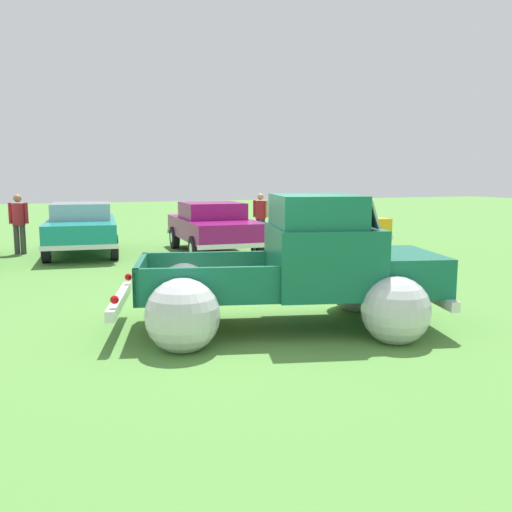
{
  "coord_description": "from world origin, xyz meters",
  "views": [
    {
      "loc": [
        -3.12,
        -7.23,
        2.19
      ],
      "look_at": [
        0.0,
        0.85,
        0.93
      ],
      "focal_mm": 38.92,
      "sensor_mm": 36.0,
      "label": 1
    }
  ],
  "objects_px": {
    "spectator_0": "(261,215)",
    "lane_cone_0": "(419,283)",
    "show_car_3": "(328,221)",
    "show_car_2": "(213,225)",
    "show_car_1": "(82,226)",
    "vintage_pickup_truck": "(304,275)",
    "spectator_1": "(19,220)"
  },
  "relations": [
    {
      "from": "show_car_2",
      "to": "lane_cone_0",
      "type": "bearing_deg",
      "value": 14.81
    },
    {
      "from": "show_car_3",
      "to": "spectator_1",
      "type": "xyz_separation_m",
      "value": [
        -9.02,
        1.36,
        0.17
      ]
    },
    {
      "from": "show_car_1",
      "to": "lane_cone_0",
      "type": "height_order",
      "value": "show_car_1"
    },
    {
      "from": "lane_cone_0",
      "to": "vintage_pickup_truck",
      "type": "bearing_deg",
      "value": -163.38
    },
    {
      "from": "show_car_2",
      "to": "show_car_1",
      "type": "bearing_deg",
      "value": -104.84
    },
    {
      "from": "vintage_pickup_truck",
      "to": "spectator_0",
      "type": "distance_m",
      "value": 10.41
    },
    {
      "from": "lane_cone_0",
      "to": "show_car_2",
      "type": "bearing_deg",
      "value": 102.63
    },
    {
      "from": "lane_cone_0",
      "to": "spectator_0",
      "type": "bearing_deg",
      "value": 86.24
    },
    {
      "from": "show_car_1",
      "to": "show_car_2",
      "type": "distance_m",
      "value": 3.68
    },
    {
      "from": "spectator_0",
      "to": "lane_cone_0",
      "type": "relative_size",
      "value": 2.56
    },
    {
      "from": "show_car_1",
      "to": "show_car_3",
      "type": "bearing_deg",
      "value": 89.72
    },
    {
      "from": "spectator_1",
      "to": "lane_cone_0",
      "type": "relative_size",
      "value": 2.66
    },
    {
      "from": "vintage_pickup_truck",
      "to": "spectator_1",
      "type": "relative_size",
      "value": 2.95
    },
    {
      "from": "spectator_0",
      "to": "lane_cone_0",
      "type": "height_order",
      "value": "spectator_0"
    },
    {
      "from": "show_car_3",
      "to": "spectator_0",
      "type": "height_order",
      "value": "spectator_0"
    },
    {
      "from": "show_car_2",
      "to": "vintage_pickup_truck",
      "type": "bearing_deg",
      "value": -5.18
    },
    {
      "from": "show_car_3",
      "to": "show_car_1",
      "type": "bearing_deg",
      "value": -93.55
    },
    {
      "from": "show_car_2",
      "to": "spectator_0",
      "type": "distance_m",
      "value": 2.93
    },
    {
      "from": "vintage_pickup_truck",
      "to": "show_car_2",
      "type": "distance_m",
      "value": 8.04
    },
    {
      "from": "show_car_3",
      "to": "spectator_1",
      "type": "relative_size",
      "value": 2.64
    },
    {
      "from": "show_car_2",
      "to": "show_car_3",
      "type": "bearing_deg",
      "value": 97.0
    },
    {
      "from": "show_car_2",
      "to": "spectator_0",
      "type": "relative_size",
      "value": 2.72
    },
    {
      "from": "spectator_0",
      "to": "lane_cone_0",
      "type": "bearing_deg",
      "value": 39.95
    },
    {
      "from": "spectator_0",
      "to": "spectator_1",
      "type": "distance_m",
      "value": 7.36
    },
    {
      "from": "spectator_0",
      "to": "vintage_pickup_truck",
      "type": "bearing_deg",
      "value": 25.58
    },
    {
      "from": "lane_cone_0",
      "to": "show_car_3",
      "type": "bearing_deg",
      "value": 73.27
    },
    {
      "from": "spectator_1",
      "to": "vintage_pickup_truck",
      "type": "bearing_deg",
      "value": -141.99
    },
    {
      "from": "show_car_1",
      "to": "spectator_1",
      "type": "relative_size",
      "value": 2.62
    },
    {
      "from": "show_car_2",
      "to": "lane_cone_0",
      "type": "height_order",
      "value": "show_car_2"
    },
    {
      "from": "vintage_pickup_truck",
      "to": "show_car_1",
      "type": "relative_size",
      "value": 1.13
    },
    {
      "from": "show_car_3",
      "to": "lane_cone_0",
      "type": "height_order",
      "value": "show_car_3"
    },
    {
      "from": "vintage_pickup_truck",
      "to": "lane_cone_0",
      "type": "xyz_separation_m",
      "value": [
        2.64,
        0.79,
        -0.45
      ]
    }
  ]
}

